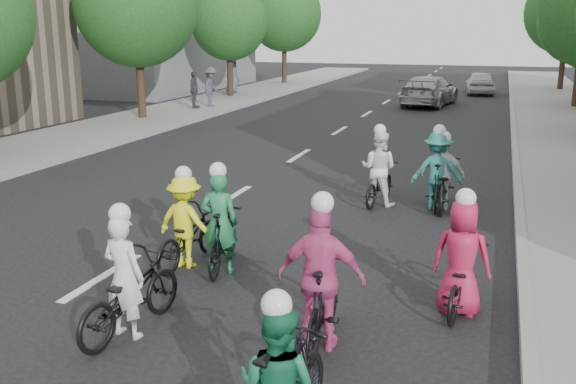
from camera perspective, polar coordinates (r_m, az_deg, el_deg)
The scene contains 22 objects.
ground at distance 10.18m, azimuth -16.17°, elevation -7.27°, with size 120.00×120.00×0.00m, color black.
sidewalk_left at distance 22.59m, azimuth -18.84°, elevation 4.48°, with size 4.00×80.00×0.15m, color gray.
curb_left at distance 21.47m, azimuth -14.66°, elevation 4.35°, with size 0.18×80.00×0.18m, color #999993.
curb_right at distance 18.10m, azimuth 19.61°, elevation 2.17°, with size 0.18×80.00×0.18m, color #999993.
bldg_sw at distance 41.72m, azimuth -13.20°, elevation 14.49°, with size 10.00×14.00×8.00m, color slate.
tree_l_3 at distance 26.57m, azimuth -13.33°, elevation 15.87°, with size 4.80×4.80×6.93m.
tree_l_4 at distance 34.58m, azimuth -5.27°, elevation 14.83°, with size 4.00×4.00×5.97m.
tree_l_5 at distance 42.99m, azimuth -0.34°, elevation 15.53°, with size 4.80×4.80×6.93m.
tree_r_3 at distance 41.48m, azimuth 23.60°, elevation 14.42°, with size 4.80×4.80×6.93m.
cyclist_0 at distance 8.14m, azimuth -13.99°, elevation -8.50°, with size 0.90×1.90×1.68m.
cyclist_2 at distance 10.21m, azimuth -8.95°, elevation -3.30°, with size 1.01×1.79×1.62m.
cyclist_3 at distance 7.54m, azimuth 3.08°, elevation -8.77°, with size 1.05×1.74×1.90m.
cyclist_4 at distance 8.76m, azimuth 15.12°, elevation -6.66°, with size 0.81×1.64×1.70m.
cyclist_5 at distance 9.92m, azimuth -5.93°, elevation -3.65°, with size 0.72×1.68×1.73m.
cyclist_6 at distance 13.71m, azimuth 8.07°, elevation 1.41°, with size 0.84×1.68×1.73m.
cyclist_7 at distance 13.59m, azimuth 13.11°, elevation 1.37°, with size 1.09×1.69×1.77m.
cyclist_8 at distance 13.64m, azimuth 13.56°, elevation 0.90°, with size 0.89×1.92×1.64m.
follow_car_lead at distance 32.09m, azimuth 12.44°, elevation 8.78°, with size 1.99×4.89×1.42m, color #A6A6AA.
follow_car_trail at distance 38.51m, azimuth 16.69°, elevation 9.31°, with size 1.54×3.82×1.30m, color silver.
spectator_0 at distance 29.88m, azimuth -6.85°, elevation 9.26°, with size 1.15×0.66×1.78m, color #504F5D.
spectator_1 at distance 29.36m, azimuth -8.33°, elevation 8.99°, with size 0.96×0.40×1.64m, color #464652.
spectator_2 at distance 36.01m, azimuth -5.02°, elevation 10.28°, with size 0.94×0.61×1.93m, color #555462.
Camera 1 is at (5.52, -7.74, 3.66)m, focal length 40.00 mm.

